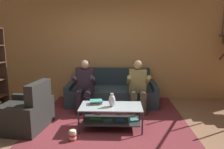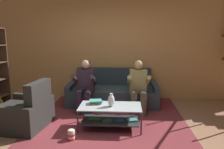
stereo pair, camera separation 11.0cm
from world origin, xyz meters
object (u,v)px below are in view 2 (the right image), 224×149
(armchair, at_px, (25,113))
(vase, at_px, (111,100))
(couch, at_px, (113,93))
(popcorn_tub, at_px, (71,135))
(person_seated_left, at_px, (85,84))
(book_stack, at_px, (96,102))
(coffee_table, at_px, (111,114))
(person_seated_right, at_px, (138,84))

(armchair, bearing_deg, vase, 1.10)
(couch, xyz_separation_m, armchair, (-1.57, -1.54, 0.01))
(vase, bearing_deg, popcorn_tub, -142.30)
(popcorn_tub, bearing_deg, person_seated_left, 90.89)
(book_stack, bearing_deg, armchair, -172.65)
(vase, xyz_separation_m, armchair, (-1.63, -0.03, -0.27))
(vase, distance_m, popcorn_tub, 0.92)
(coffee_table, relative_size, book_stack, 4.38)
(vase, bearing_deg, person_seated_right, 60.26)
(armchair, bearing_deg, coffee_table, 2.00)
(person_seated_left, distance_m, popcorn_tub, 1.53)
(person_seated_right, bearing_deg, person_seated_left, -179.99)
(coffee_table, distance_m, vase, 0.27)
(person_seated_right, height_order, book_stack, person_seated_right)
(couch, xyz_separation_m, coffee_table, (0.04, -1.49, 0.01))
(coffee_table, height_order, book_stack, book_stack)
(coffee_table, relative_size, armchair, 1.12)
(person_seated_left, relative_size, book_stack, 4.47)
(person_seated_right, relative_size, armchair, 1.15)
(person_seated_right, xyz_separation_m, popcorn_tub, (-1.17, -1.43, -0.53))
(person_seated_left, bearing_deg, coffee_table, -55.23)
(couch, height_order, book_stack, couch)
(coffee_table, distance_m, popcorn_tub, 0.82)
(book_stack, distance_m, armchair, 1.35)
(couch, relative_size, vase, 8.97)
(couch, bearing_deg, coffee_table, -88.39)
(coffee_table, distance_m, armchair, 1.61)
(vase, bearing_deg, book_stack, 154.89)
(person_seated_left, xyz_separation_m, coffee_table, (0.64, -0.92, -0.35))
(coffee_table, bearing_deg, person_seated_left, 124.77)
(person_seated_left, xyz_separation_m, popcorn_tub, (0.02, -1.43, -0.53))
(book_stack, xyz_separation_m, armchair, (-1.33, -0.17, -0.19))
(person_seated_right, bearing_deg, coffee_table, -121.09)
(person_seated_left, distance_m, book_stack, 0.89)
(couch, relative_size, armchair, 2.16)
(person_seated_left, bearing_deg, couch, 43.64)
(person_seated_right, bearing_deg, popcorn_tub, -129.26)
(person_seated_right, xyz_separation_m, vase, (-0.54, -0.94, -0.08))
(vase, height_order, armchair, armchair)
(couch, height_order, armchair, armchair)
(person_seated_left, height_order, armchair, person_seated_left)
(person_seated_right, distance_m, book_stack, 1.17)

